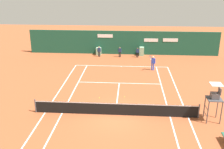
{
  "coord_description": "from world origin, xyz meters",
  "views": [
    {
      "loc": [
        0.97,
        -17.32,
        9.42
      ],
      "look_at": [
        -0.72,
        6.57,
        0.8
      ],
      "focal_mm": 42.35,
      "sensor_mm": 36.0,
      "label": 1
    }
  ],
  "objects": [
    {
      "name": "tennis_ball_mid_court",
      "position": [
        2.39,
        6.42,
        0.03
      ],
      "size": [
        0.07,
        0.07,
        0.07
      ],
      "primitive_type": "sphere",
      "color": "#CCE033",
      "rests_on": "ground_plane"
    },
    {
      "name": "ball_kid_centre_post",
      "position": [
        1.92,
        15.5,
        0.73
      ],
      "size": [
        0.42,
        0.18,
        1.26
      ],
      "rotation": [
        0.0,
        0.0,
        3.13
      ],
      "color": "black",
      "rests_on": "ground_plane"
    },
    {
      "name": "ground_plane",
      "position": [
        -0.0,
        0.58,
        0.0
      ],
      "size": [
        80.0,
        80.0,
        0.01
      ],
      "color": "#A8512D"
    },
    {
      "name": "tennis_ball_by_sideline",
      "position": [
        -1.52,
        2.83,
        0.03
      ],
      "size": [
        0.07,
        0.07,
        0.07
      ],
      "primitive_type": "sphere",
      "color": "#CCE033",
      "rests_on": "ground_plane"
    },
    {
      "name": "umpire_chair",
      "position": [
        6.86,
        -0.31,
        1.81
      ],
      "size": [
        1.0,
        1.0,
        2.78
      ],
      "rotation": [
        0.0,
        0.0,
        1.57
      ],
      "color": "#47474C",
      "rests_on": "ground_plane"
    },
    {
      "name": "ball_kid_right_post",
      "position": [
        -0.34,
        15.5,
        0.76
      ],
      "size": [
        0.44,
        0.2,
        1.32
      ],
      "rotation": [
        0.0,
        0.0,
        3.04
      ],
      "color": "black",
      "rests_on": "ground_plane"
    },
    {
      "name": "player_on_baseline",
      "position": [
        3.48,
        10.49,
        0.95
      ],
      "size": [
        0.75,
        0.67,
        1.84
      ],
      "rotation": [
        0.0,
        0.0,
        2.91
      ],
      "color": "blue",
      "rests_on": "ground_plane"
    },
    {
      "name": "tennis_ball_near_service_line",
      "position": [
        0.61,
        3.18,
        0.03
      ],
      "size": [
        0.07,
        0.07,
        0.07
      ],
      "primitive_type": "sphere",
      "color": "#CCE033",
      "rests_on": "ground_plane"
    },
    {
      "name": "ball_kid_left_post",
      "position": [
        -3.02,
        15.5,
        0.78
      ],
      "size": [
        0.45,
        0.2,
        1.36
      ],
      "rotation": [
        0.0,
        0.0,
        3.05
      ],
      "color": "black",
      "rests_on": "ground_plane"
    },
    {
      "name": "tennis_net",
      "position": [
        0.0,
        0.0,
        0.51
      ],
      "size": [
        12.1,
        0.1,
        1.07
      ],
      "color": "#4C4C51",
      "rests_on": "ground_plane"
    },
    {
      "name": "sponsor_back_wall",
      "position": [
        -0.0,
        16.97,
        1.51
      ],
      "size": [
        25.0,
        1.02,
        3.12
      ],
      "color": "#194C38",
      "rests_on": "ground_plane"
    }
  ]
}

